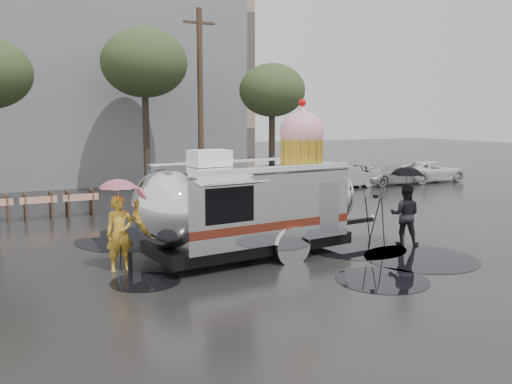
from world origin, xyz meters
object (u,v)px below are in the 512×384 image
airstream_trailer (253,200)px  tripod (375,215)px  person_left (120,233)px  person_right (405,215)px

airstream_trailer → tripod: airstream_trailer is taller
person_left → tripod: 7.40m
person_right → tripod: bearing=21.7°
airstream_trailer → person_left: (-3.61, 0.12, -0.60)m
tripod → person_left: bearing=-171.5°
airstream_trailer → person_right: 4.74m
airstream_trailer → tripod: 3.85m
airstream_trailer → tripod: (3.76, -0.58, -0.63)m
airstream_trailer → person_left: size_ratio=4.33×
person_left → tripod: size_ratio=1.23×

